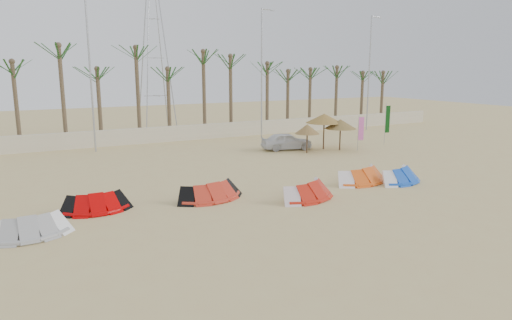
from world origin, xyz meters
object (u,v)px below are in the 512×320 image
kite_red_left (95,201)px  kite_blue (397,174)px  kite_red_mid (209,190)px  kite_red_right (305,189)px  kite_grey (27,225)px  parasol_right (324,118)px  parasol_left (307,129)px  kite_orange (359,174)px  car (287,141)px  parasol_mid (341,124)px

kite_red_left → kite_blue: (15.45, -2.34, 0.00)m
kite_red_mid → kite_red_right: (4.15, -2.02, -0.00)m
kite_grey → parasol_right: parasol_right is taller
kite_grey → kite_blue: bearing=-1.0°
kite_grey → kite_red_right: size_ratio=0.82×
kite_grey → kite_red_mid: same height
kite_red_left → parasol_left: bearing=23.7°
kite_orange → car: bearing=80.6°
parasol_left → car: size_ratio=0.56×
kite_red_mid → parasol_right: size_ratio=1.26×
kite_red_mid → parasol_right: bearing=33.1°
kite_red_mid → kite_blue: (10.38, -1.76, -0.00)m
kite_grey → parasol_mid: bearing=22.4°
parasol_right → kite_grey: bearing=-154.5°
kite_orange → parasol_right: (4.34, 9.14, 1.93)m
kite_red_left → kite_red_mid: bearing=-6.5°
parasol_left → parasol_right: (2.09, 0.84, 0.58)m
kite_red_left → kite_orange: (13.58, -1.35, 0.00)m
parasol_right → parasol_mid: bearing=-51.2°
kite_red_right → parasol_mid: bearing=44.8°
kite_red_right → car: size_ratio=0.96×
kite_orange → kite_grey: bearing=-177.6°
kite_orange → parasol_mid: parasol_mid is taller
kite_blue → car: (-0.18, 11.20, 0.23)m
kite_red_mid → parasol_mid: size_ratio=1.48×
kite_grey → kite_orange: 16.30m
parasol_mid → parasol_right: (-0.79, 0.98, 0.37)m
kite_blue → parasol_right: bearing=76.3°
kite_red_left → parasol_right: size_ratio=1.05×
kite_red_right → car: (6.05, 11.46, 0.23)m
kite_blue → parasol_mid: parasol_mid is taller
kite_blue → parasol_mid: bearing=70.4°
parasol_left → kite_blue: bearing=-92.3°
kite_red_mid → parasol_left: (10.75, 7.53, 1.35)m
kite_red_left → kite_blue: size_ratio=0.87×
kite_orange → kite_red_left: bearing=174.3°
kite_grey → parasol_left: 20.64m
kite_red_right → car: car is taller
kite_red_mid → car: (10.20, 9.44, 0.23)m
kite_blue → kite_grey: bearing=179.0°
kite_red_right → car: 12.96m
kite_orange → parasol_left: parasol_left is taller
kite_grey → car: car is taller
kite_orange → parasol_right: 10.30m
kite_red_right → parasol_mid: size_ratio=1.54×
parasol_mid → parasol_right: bearing=128.8°
kite_red_mid → parasol_left: parasol_left is taller
kite_red_right → kite_orange: (4.36, 1.24, 0.00)m
kite_orange → kite_blue: bearing=-27.8°
kite_red_right → parasol_right: size_ratio=1.31×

